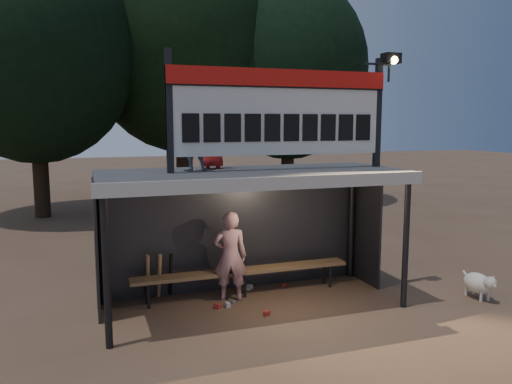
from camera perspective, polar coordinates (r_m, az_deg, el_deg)
ground at (r=8.76m, az=-0.40°, el=-12.82°), size 80.00×80.00×0.00m
player at (r=8.78m, az=-2.94°, el=-7.32°), size 0.66×0.52×1.59m
child_a at (r=8.21m, az=-7.37°, el=5.87°), size 0.49×0.38×0.99m
child_b at (r=8.56m, az=-4.96°, el=5.86°), size 0.54×0.44×0.96m
dugout_shelter at (r=8.51m, az=-0.93°, el=-0.56°), size 5.10×2.08×2.32m
scoreboard_assembly at (r=8.38m, az=3.27°, el=9.43°), size 4.10×0.27×1.99m
bench at (r=9.11m, az=-1.52°, el=-9.11°), size 4.00×0.35×0.48m
tree_left at (r=17.98m, az=-24.10°, el=14.93°), size 6.46×6.46×9.27m
tree_mid at (r=19.84m, az=-8.64°, el=16.68°), size 7.22×7.22×10.36m
tree_right at (r=19.90m, az=3.71°, el=13.89°), size 6.08×6.08×8.72m
dog at (r=9.82m, az=24.16°, el=-9.50°), size 0.36×0.81×0.49m
bats at (r=9.06m, az=-10.99°, el=-9.37°), size 0.48×0.33×0.84m
litter at (r=9.00m, az=-1.08°, el=-11.97°), size 1.63×1.46×0.08m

